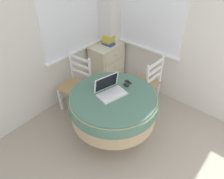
{
  "coord_description": "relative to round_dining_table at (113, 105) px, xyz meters",
  "views": [
    {
      "loc": [
        -1.03,
        0.74,
        2.41
      ],
      "look_at": [
        0.7,
        2.2,
        0.66
      ],
      "focal_mm": 35.0,
      "sensor_mm": 36.0,
      "label": 1
    }
  ],
  "objects": [
    {
      "name": "round_dining_table",
      "position": [
        0.0,
        0.0,
        0.0
      ],
      "size": [
        1.11,
        1.11,
        0.72
      ],
      "color": "#4C3D2D",
      "rests_on": "ground_plane"
    },
    {
      "name": "computer_mouse",
      "position": [
        0.26,
        0.0,
        0.18
      ],
      "size": [
        0.05,
        0.09,
        0.04
      ],
      "color": "black",
      "rests_on": "round_dining_table"
    },
    {
      "name": "cell_phone",
      "position": [
        0.34,
        0.03,
        0.16
      ],
      "size": [
        0.08,
        0.12,
        0.01
      ],
      "color": "#2D2D33",
      "rests_on": "round_dining_table"
    },
    {
      "name": "corner_cabinet",
      "position": [
        0.95,
        0.94,
        -0.19
      ],
      "size": [
        0.59,
        0.4,
        0.75
      ],
      "color": "beige",
      "rests_on": "ground_plane"
    },
    {
      "name": "storage_box",
      "position": [
        1.02,
        0.95,
        0.25
      ],
      "size": [
        0.17,
        0.15,
        0.13
      ],
      "color": "gold",
      "rests_on": "corner_cabinet"
    },
    {
      "name": "dining_chair_near_back_window",
      "position": [
        0.1,
        0.82,
        -0.13
      ],
      "size": [
        0.42,
        0.45,
        0.89
      ],
      "color": "tan",
      "rests_on": "ground_plane"
    },
    {
      "name": "laptop",
      "position": [
        0.01,
        0.06,
        0.2
      ],
      "size": [
        0.39,
        0.33,
        0.22
      ],
      "color": "white",
      "rests_on": "round_dining_table"
    },
    {
      "name": "corner_room_shell",
      "position": [
        0.5,
        -0.03,
        0.71
      ],
      "size": [
        4.09,
        5.08,
        2.55
      ],
      "color": "silver",
      "rests_on": "ground_plane"
    },
    {
      "name": "book_on_cabinet",
      "position": [
        0.98,
        0.92,
        0.19
      ],
      "size": [
        0.14,
        0.21,
        0.02
      ],
      "color": "#33478C",
      "rests_on": "corner_cabinet"
    },
    {
      "name": "dining_chair_near_right_window",
      "position": [
        0.81,
        0.03,
        -0.13
      ],
      "size": [
        0.43,
        0.4,
        0.89
      ],
      "color": "tan",
      "rests_on": "ground_plane"
    }
  ]
}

